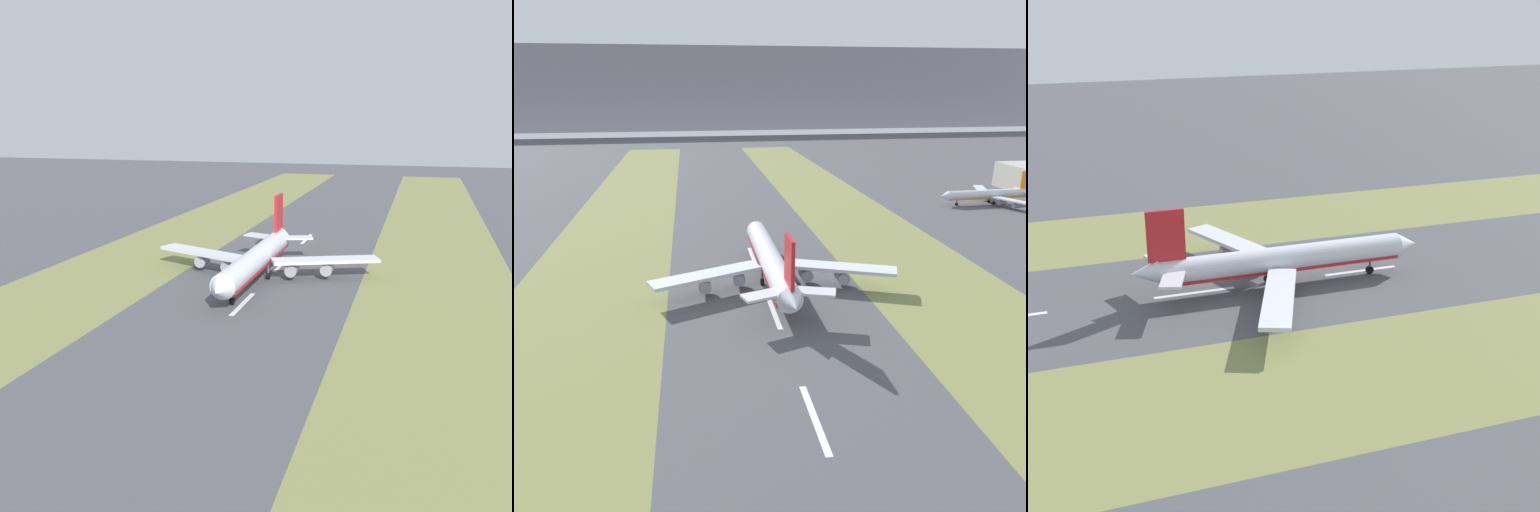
{
  "view_description": "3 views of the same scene",
  "coord_description": "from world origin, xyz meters",
  "views": [
    {
      "loc": [
        -39.25,
        154.77,
        43.24
      ],
      "look_at": [
        2.31,
        5.61,
        7.0
      ],
      "focal_mm": 42.0,
      "sensor_mm": 36.0,
      "label": 1
    },
    {
      "loc": [
        -17.79,
        -119.79,
        51.22
      ],
      "look_at": [
        2.31,
        5.61,
        7.0
      ],
      "focal_mm": 35.0,
      "sensor_mm": 36.0,
      "label": 2
    },
    {
      "loc": [
        142.23,
        -42.92,
        62.46
      ],
      "look_at": [
        2.31,
        5.61,
        7.0
      ],
      "focal_mm": 50.0,
      "sensor_mm": 36.0,
      "label": 3
    }
  ],
  "objects": [
    {
      "name": "centreline_dash_mid",
      "position": [
        0.0,
        -14.39,
        0.01
      ],
      "size": [
        1.2,
        18.0,
        0.01
      ],
      "primitive_type": "cube",
      "color": "silver",
      "rests_on": "ground"
    },
    {
      "name": "airplane_main_jet",
      "position": [
        2.32,
        3.71,
        6.02
      ],
      "size": [
        64.14,
        67.02,
        20.2
      ],
      "color": "silver",
      "rests_on": "ground"
    },
    {
      "name": "ground_plane",
      "position": [
        0.0,
        0.0,
        0.0
      ],
      "size": [
        800.0,
        800.0,
        0.0
      ],
      "primitive_type": "plane",
      "color": "#4C4C51"
    },
    {
      "name": "centreline_dash_far",
      "position": [
        0.0,
        25.61,
        0.01
      ],
      "size": [
        1.2,
        18.0,
        0.01
      ],
      "primitive_type": "cube",
      "color": "silver",
      "rests_on": "ground"
    },
    {
      "name": "grass_median_east",
      "position": [
        45.0,
        0.0,
        0.0
      ],
      "size": [
        40.0,
        600.0,
        0.01
      ],
      "primitive_type": "cube",
      "color": "olive",
      "rests_on": "ground"
    },
    {
      "name": "centreline_dash_near",
      "position": [
        0.0,
        -54.39,
        0.01
      ],
      "size": [
        1.2,
        18.0,
        0.01
      ],
      "primitive_type": "cube",
      "color": "silver",
      "rests_on": "ground"
    },
    {
      "name": "grass_median_west",
      "position": [
        -45.0,
        0.0,
        0.0
      ],
      "size": [
        40.0,
        600.0,
        0.01
      ],
      "primitive_type": "cube",
      "color": "olive",
      "rests_on": "ground"
    }
  ]
}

